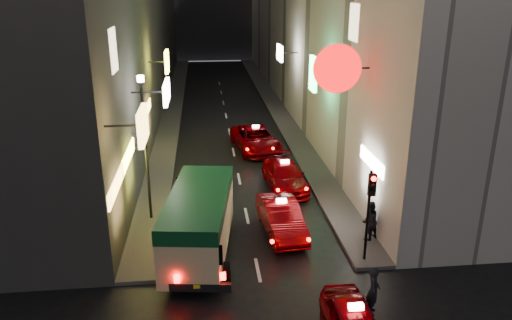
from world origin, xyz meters
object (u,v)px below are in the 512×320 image
object	(u,v)px
traffic_light	(371,198)
lamp_post	(145,139)
minibus	(199,217)
pedestrian_crossing	(374,287)

from	to	relation	value
traffic_light	lamp_post	world-z (taller)	lamp_post
minibus	pedestrian_crossing	bearing A→B (deg)	-37.59
pedestrian_crossing	minibus	bearing A→B (deg)	72.29
minibus	lamp_post	distance (m)	4.40
minibus	traffic_light	distance (m)	6.29
traffic_light	lamp_post	xyz separation A→B (m)	(-8.20, 4.53, 1.04)
pedestrian_crossing	traffic_light	distance (m)	3.39
minibus	lamp_post	xyz separation A→B (m)	(-2.14, 3.21, 2.10)
minibus	pedestrian_crossing	world-z (taller)	minibus
lamp_post	pedestrian_crossing	bearing A→B (deg)	-44.38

